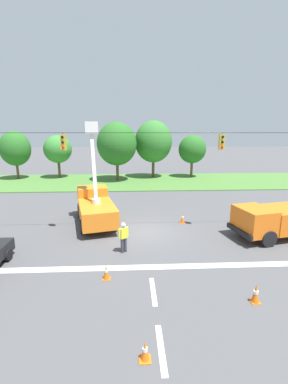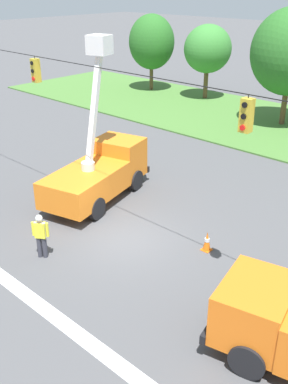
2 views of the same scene
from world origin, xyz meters
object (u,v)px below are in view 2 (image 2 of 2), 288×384
(road_worker, at_px, (41,234))
(traffic_cone_mid_left, at_px, (207,241))
(utility_truck_bucket_lift, at_px, (99,170))
(tree_far_west, at_px, (152,42))
(tree_west, at_px, (208,49))

(road_worker, distance_m, traffic_cone_mid_left, 6.25)
(utility_truck_bucket_lift, height_order, road_worker, utility_truck_bucket_lift)
(tree_far_west, bearing_deg, utility_truck_bucket_lift, -54.08)
(utility_truck_bucket_lift, xyz_separation_m, traffic_cone_mid_left, (6.48, -0.39, -1.00))
(tree_west, xyz_separation_m, utility_truck_bucket_lift, (7.86, -19.37, -2.79))
(tree_west, height_order, utility_truck_bucket_lift, utility_truck_bucket_lift)
(tree_far_west, height_order, tree_west, tree_far_west)
(road_worker, relative_size, traffic_cone_mid_left, 2.22)
(tree_far_west, xyz_separation_m, traffic_cone_mid_left, (20.01, -19.06, -3.95))
(tree_far_west, xyz_separation_m, utility_truck_bucket_lift, (13.53, -18.67, -2.94))
(tree_west, bearing_deg, road_worker, -67.45)
(utility_truck_bucket_lift, bearing_deg, tree_west, 112.08)
(road_worker, bearing_deg, traffic_cone_mid_left, 46.95)
(tree_far_west, height_order, traffic_cone_mid_left, tree_far_west)
(utility_truck_bucket_lift, relative_size, road_worker, 4.15)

